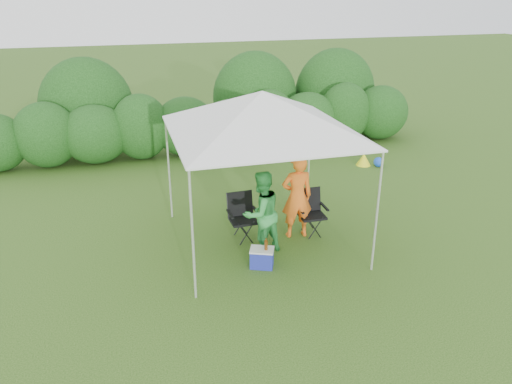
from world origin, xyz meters
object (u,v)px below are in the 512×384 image
object	(u,v)px
cooler	(262,258)
man	(297,197)
chair_right	(310,209)
woman	(261,213)
chair_left	(242,213)
canopy	(262,112)

from	to	relation	value
cooler	man	bearing A→B (deg)	67.00
chair_right	woman	world-z (taller)	woman
chair_left	woman	xyz separation A→B (m)	(0.19, -0.64, 0.27)
man	cooler	bearing A→B (deg)	47.68
chair_right	chair_left	distance (m)	1.33
woman	cooler	distance (m)	0.79
chair_left	man	size ratio (longest dim) A/B	0.54
canopy	cooler	world-z (taller)	canopy
chair_right	woman	bearing A→B (deg)	-155.36
cooler	chair_right	bearing A→B (deg)	60.94
cooler	chair_left	bearing A→B (deg)	115.76
chair_right	man	distance (m)	0.45
chair_right	chair_left	world-z (taller)	chair_left
man	woman	size ratio (longest dim) A/B	1.05
canopy	man	bearing A→B (deg)	2.36
man	woman	bearing A→B (deg)	31.09
woman	chair_right	bearing A→B (deg)	-178.34
chair_left	chair_right	bearing A→B (deg)	-8.17
chair_left	cooler	distance (m)	1.19
woman	canopy	bearing A→B (deg)	-129.75
chair_right	man	world-z (taller)	man
man	chair_right	bearing A→B (deg)	-164.34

